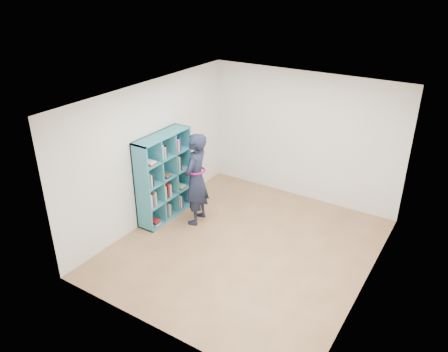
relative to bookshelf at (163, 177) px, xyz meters
The scene contains 9 objects.
floor 2.01m from the bookshelf, ahead, with size 4.50×4.50×0.00m, color brown.
ceiling 2.56m from the bookshelf, ahead, with size 4.50×4.50×0.00m, color white.
wall_left 0.52m from the bookshelf, 150.66° to the right, with size 0.02×4.50×2.60m, color white.
wall_right 3.87m from the bookshelf, ahead, with size 0.02×4.50×2.60m, color white.
wall_back 2.88m from the bookshelf, 49.60° to the left, with size 4.00×0.02×2.60m, color white.
wall_front 3.02m from the bookshelf, 51.89° to the right, with size 4.00×0.02×2.60m, color white.
bookshelf is the anchor object (origin of this frame).
person 0.66m from the bookshelf, 14.63° to the left, with size 0.53×0.70×1.75m.
smartphone 0.56m from the bookshelf, 25.42° to the left, with size 0.03×0.09×0.13m.
Camera 1 is at (3.01, -5.46, 4.34)m, focal length 35.00 mm.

